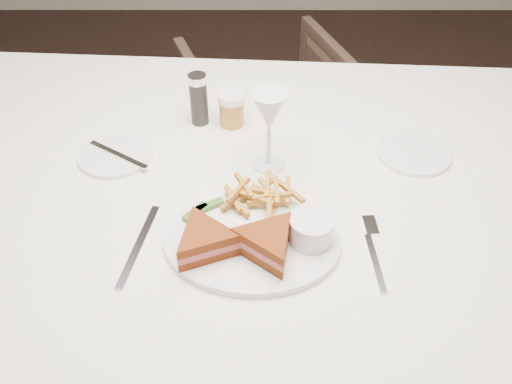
% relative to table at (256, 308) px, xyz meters
% --- Properties ---
extents(ground, '(5.00, 5.00, 0.00)m').
position_rel_table_xyz_m(ground, '(-0.28, 0.03, -0.38)').
color(ground, black).
rests_on(ground, ground).
extents(table, '(1.68, 1.18, 0.75)m').
position_rel_table_xyz_m(table, '(0.00, 0.00, 0.00)').
color(table, white).
rests_on(table, ground).
extents(chair_far, '(0.72, 0.70, 0.59)m').
position_rel_table_xyz_m(chair_far, '(0.05, 0.98, -0.08)').
color(chair_far, '#4C382E').
rests_on(chair_far, ground).
extents(table_setting, '(0.80, 0.62, 0.18)m').
position_rel_table_xyz_m(table_setting, '(-0.00, -0.05, 0.41)').
color(table_setting, white).
rests_on(table_setting, table).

